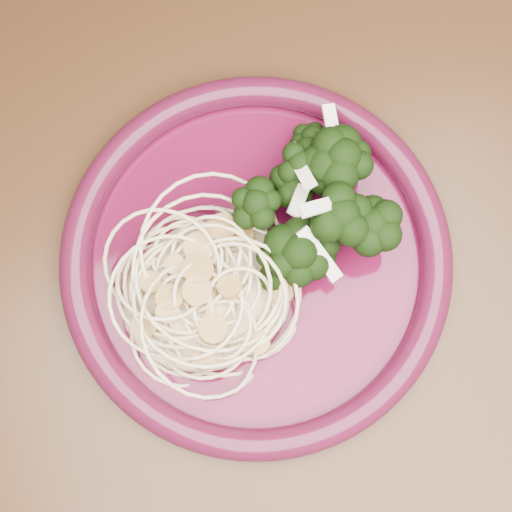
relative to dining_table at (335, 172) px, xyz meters
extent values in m
plane|color=brown|center=(0.00, 0.00, -0.65)|extent=(3.50, 3.50, 0.00)
cube|color=#472814|center=(0.00, 0.00, 0.08)|extent=(1.20, 0.80, 0.04)
cylinder|color=#520A26|center=(-0.11, -0.07, 0.10)|extent=(0.35, 0.35, 0.01)
torus|color=#520E29|center=(-0.11, -0.07, 0.11)|extent=(0.36, 0.36, 0.02)
ellipsoid|color=beige|center=(-0.15, -0.08, 0.12)|extent=(0.15, 0.14, 0.03)
ellipsoid|color=black|center=(-0.06, -0.06, 0.13)|extent=(0.12, 0.16, 0.05)
camera|label=1|loc=(-0.15, -0.18, 0.63)|focal=50.00mm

